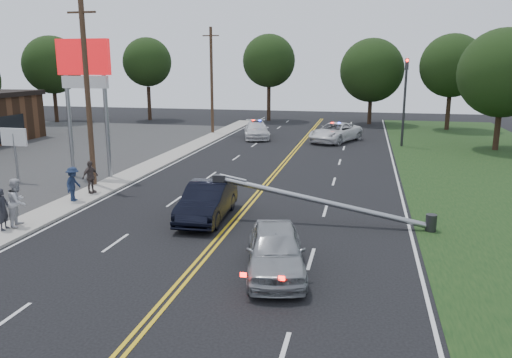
% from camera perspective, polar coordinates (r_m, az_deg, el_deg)
% --- Properties ---
extents(ground, '(120.00, 120.00, 0.00)m').
position_cam_1_polar(ground, '(14.91, -10.17, -13.49)').
color(ground, black).
rests_on(ground, ground).
extents(sidewalk, '(1.80, 70.00, 0.12)m').
position_cam_1_polar(sidewalk, '(26.97, -18.63, -1.74)').
color(sidewalk, '#A7A297').
rests_on(sidewalk, ground).
extents(centerline_yellow, '(0.36, 80.00, 0.00)m').
position_cam_1_polar(centerline_yellow, '(23.83, -0.98, -3.06)').
color(centerline_yellow, gold).
rests_on(centerline_yellow, ground).
extents(pylon_sign, '(3.20, 0.35, 8.00)m').
position_cam_1_polar(pylon_sign, '(30.68, -19.01, 11.17)').
color(pylon_sign, gray).
rests_on(pylon_sign, ground).
extents(small_sign, '(1.60, 0.14, 3.10)m').
position_cam_1_polar(small_sign, '(31.32, -25.90, 3.86)').
color(small_sign, gray).
rests_on(small_sign, ground).
extents(traffic_signal, '(0.28, 0.41, 7.05)m').
position_cam_1_polar(traffic_signal, '(42.44, 16.65, 9.22)').
color(traffic_signal, '#2D2D30').
rests_on(traffic_signal, ground).
extents(fallen_streetlight, '(9.36, 0.44, 1.91)m').
position_cam_1_polar(fallen_streetlight, '(21.08, 8.88, -2.80)').
color(fallen_streetlight, '#2D2D30').
rests_on(fallen_streetlight, ground).
extents(utility_pole_mid, '(1.60, 0.28, 10.00)m').
position_cam_1_polar(utility_pole_mid, '(28.33, -18.70, 9.25)').
color(utility_pole_mid, '#382619').
rests_on(utility_pole_mid, ground).
extents(utility_pole_far, '(1.60, 0.28, 10.00)m').
position_cam_1_polar(utility_pole_far, '(48.52, -5.09, 11.15)').
color(utility_pole_far, '#382619').
rests_on(utility_pole_far, ground).
extents(tree_4, '(6.53, 6.53, 9.79)m').
position_cam_1_polar(tree_4, '(62.92, -22.28, 11.97)').
color(tree_4, black).
rests_on(tree_4, ground).
extents(tree_5, '(5.71, 5.71, 9.71)m').
position_cam_1_polar(tree_5, '(61.99, -12.32, 12.91)').
color(tree_5, black).
rests_on(tree_5, ground).
extents(tree_6, '(6.14, 6.14, 10.06)m').
position_cam_1_polar(tree_6, '(59.90, 1.50, 13.34)').
color(tree_6, black).
rests_on(tree_6, ground).
extents(tree_7, '(6.98, 6.98, 9.43)m').
position_cam_1_polar(tree_7, '(57.75, 13.10, 12.00)').
color(tree_7, black).
rests_on(tree_7, ground).
extents(tree_8, '(6.33, 6.33, 9.63)m').
position_cam_1_polar(tree_8, '(55.02, 21.48, 11.96)').
color(tree_8, black).
rests_on(tree_8, ground).
extents(tree_9, '(6.76, 6.76, 9.33)m').
position_cam_1_polar(tree_9, '(43.23, 26.43, 10.79)').
color(tree_9, black).
rests_on(tree_9, ground).
extents(crashed_sedan, '(1.91, 4.92, 1.60)m').
position_cam_1_polar(crashed_sedan, '(21.76, -5.61, -2.53)').
color(crashed_sedan, black).
rests_on(crashed_sedan, ground).
extents(waiting_sedan, '(2.72, 4.83, 1.55)m').
position_cam_1_polar(waiting_sedan, '(16.17, 2.25, -8.13)').
color(waiting_sedan, '#989B9F').
rests_on(waiting_sedan, ground).
extents(emergency_a, '(4.92, 6.53, 1.65)m').
position_cam_1_polar(emergency_a, '(44.06, 9.05, 5.29)').
color(emergency_a, white).
rests_on(emergency_a, ground).
extents(emergency_b, '(3.42, 5.65, 1.53)m').
position_cam_1_polar(emergency_b, '(45.49, 0.06, 5.62)').
color(emergency_b, silver).
rests_on(emergency_b, ground).
extents(bystander_a, '(0.53, 0.69, 1.70)m').
position_cam_1_polar(bystander_a, '(22.30, -26.96, -3.07)').
color(bystander_a, '#25262C').
rests_on(bystander_a, sidewalk).
extents(bystander_b, '(0.99, 1.14, 1.99)m').
position_cam_1_polar(bystander_b, '(22.55, -25.60, -2.39)').
color(bystander_b, silver).
rests_on(bystander_b, sidewalk).
extents(bystander_c, '(0.68, 1.11, 1.68)m').
position_cam_1_polar(bystander_c, '(25.63, -20.17, -0.53)').
color(bystander_c, '#1B2743').
rests_on(bystander_c, sidewalk).
extents(bystander_d, '(0.68, 1.07, 1.69)m').
position_cam_1_polar(bystander_d, '(26.90, -18.40, 0.23)').
color(bystander_d, '#4F433F').
rests_on(bystander_d, sidewalk).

